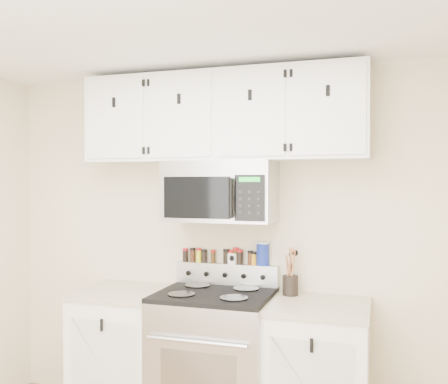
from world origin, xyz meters
name	(u,v)px	position (x,y,z in m)	size (l,w,h in m)	color
back_wall	(228,242)	(0.00, 1.75, 1.25)	(3.50, 0.01, 2.50)	beige
range	(215,360)	(0.00, 1.43, 0.49)	(0.76, 0.65, 1.10)	#B7B7BA
base_cabinet_left	(125,353)	(-0.69, 1.45, 0.46)	(0.64, 0.62, 0.92)	white
base_cabinet_right	(318,375)	(0.69, 1.45, 0.46)	(0.64, 0.62, 0.92)	white
microwave	(221,191)	(0.00, 1.55, 1.63)	(0.76, 0.44, 0.42)	#9E9EA3
upper_cabinets	(222,117)	(0.00, 1.58, 2.15)	(2.00, 0.35, 0.62)	white
utensil_crock	(290,284)	(0.48, 1.62, 1.00)	(0.11, 0.11, 0.31)	black
kitchen_timer	(233,258)	(0.05, 1.71, 1.14)	(0.07, 0.06, 0.08)	white
salt_canister	(263,254)	(0.27, 1.71, 1.18)	(0.09, 0.09, 0.17)	navy
spice_jar_0	(185,255)	(-0.33, 1.71, 1.15)	(0.04, 0.04, 0.10)	black
spice_jar_1	(193,255)	(-0.27, 1.71, 1.15)	(0.04, 0.04, 0.10)	#3B1D0E
spice_jar_2	(199,255)	(-0.22, 1.71, 1.15)	(0.04, 0.04, 0.10)	yellow
spice_jar_3	(204,256)	(-0.18, 1.71, 1.15)	(0.04, 0.04, 0.10)	black
spice_jar_4	(213,256)	(-0.11, 1.71, 1.15)	(0.04, 0.04, 0.10)	#412A0F
spice_jar_5	(226,256)	(-0.01, 1.71, 1.15)	(0.05, 0.05, 0.11)	black
spice_jar_6	(231,257)	(0.03, 1.71, 1.15)	(0.05, 0.05, 0.10)	gold
spice_jar_7	(236,256)	(0.07, 1.71, 1.16)	(0.04, 0.04, 0.12)	#40260F
spice_jar_8	(240,257)	(0.10, 1.71, 1.15)	(0.05, 0.05, 0.11)	black
spice_jar_9	(250,258)	(0.18, 1.71, 1.15)	(0.04, 0.04, 0.10)	#462411
spice_jar_10	(254,258)	(0.20, 1.71, 1.15)	(0.04, 0.04, 0.09)	gold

